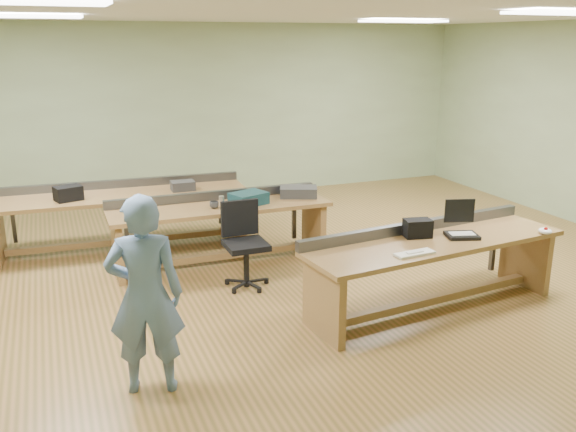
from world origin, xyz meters
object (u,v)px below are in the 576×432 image
object	(u,v)px
workbench_front	(433,257)
workbench_mid	(220,220)
parts_bin_teal	(249,198)
camera_bag	(418,228)
parts_bin_grey	(298,192)
workbench_back	(123,207)
task_chair	(245,256)
person	(145,295)
laptop_base	(462,235)
mug	(214,205)
drinks_can	(222,201)

from	to	relation	value
workbench_front	workbench_mid	size ratio (longest dim) A/B	1.07
workbench_mid	parts_bin_teal	xyz separation A→B (m)	(0.35, -0.10, 0.27)
camera_bag	parts_bin_grey	size ratio (longest dim) A/B	0.58
workbench_back	task_chair	size ratio (longest dim) A/B	3.46
workbench_mid	person	world-z (taller)	person
parts_bin_grey	camera_bag	bearing A→B (deg)	-76.15
task_chair	workbench_back	bearing A→B (deg)	120.47
workbench_mid	parts_bin_grey	bearing A→B (deg)	1.72
camera_bag	task_chair	size ratio (longest dim) A/B	0.28
laptop_base	parts_bin_teal	size ratio (longest dim) A/B	0.75
person	parts_bin_teal	world-z (taller)	person
parts_bin_teal	parts_bin_grey	size ratio (longest dim) A/B	0.88
workbench_front	parts_bin_grey	size ratio (longest dim) A/B	6.17
laptop_base	task_chair	xyz separation A→B (m)	(-1.93, 1.33, -0.41)
workbench_back	person	size ratio (longest dim) A/B	2.06
camera_bag	workbench_front	bearing A→B (deg)	-39.19
workbench_front	mug	bearing A→B (deg)	125.55
workbench_back	mug	distance (m)	1.53
workbench_back	laptop_base	size ratio (longest dim) A/B	10.60
workbench_mid	drinks_can	size ratio (longest dim) A/B	23.25
mug	drinks_can	world-z (taller)	drinks_can
task_chair	parts_bin_grey	distance (m)	1.40
laptop_base	camera_bag	bearing A→B (deg)	174.62
person	task_chair	xyz separation A→B (m)	(1.37, 1.78, -0.46)
camera_bag	workbench_back	bearing A→B (deg)	142.51
workbench_front	workbench_mid	xyz separation A→B (m)	(-1.67, 2.12, -0.00)
laptop_base	camera_bag	world-z (taller)	camera_bag
laptop_base	task_chair	size ratio (longest dim) A/B	0.33
parts_bin_teal	drinks_can	world-z (taller)	parts_bin_teal
person	camera_bag	distance (m)	2.94
parts_bin_grey	mug	size ratio (longest dim) A/B	4.26
workbench_back	drinks_can	xyz separation A→B (m)	(1.07, -1.08, 0.24)
workbench_front	workbench_back	distance (m)	4.18
workbench_back	task_chair	distance (m)	2.19
laptop_base	drinks_can	world-z (taller)	drinks_can
person	mug	distance (m)	2.76
person	task_chair	distance (m)	2.29
workbench_mid	workbench_back	world-z (taller)	same
drinks_can	person	bearing A→B (deg)	-117.34
workbench_front	laptop_base	xyz separation A→B (m)	(0.31, -0.04, 0.21)
parts_bin_grey	workbench_back	bearing A→B (deg)	154.10
parts_bin_teal	parts_bin_grey	distance (m)	0.73
mug	workbench_back	bearing A→B (deg)	128.83
workbench_back	task_chair	world-z (taller)	task_chair
task_chair	mug	xyz separation A→B (m)	(-0.15, 0.70, 0.44)
workbench_front	laptop_base	bearing A→B (deg)	-13.18
workbench_mid	drinks_can	bearing A→B (deg)	-46.50
camera_bag	task_chair	world-z (taller)	task_chair
person	drinks_can	bearing A→B (deg)	-103.71
camera_bag	mug	distance (m)	2.49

